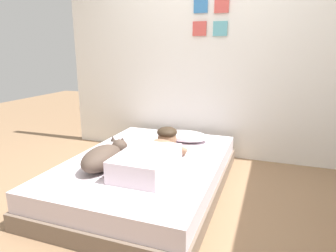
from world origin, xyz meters
TOP-DOWN VIEW (x-y plane):
  - ground_plane at (0.00, 0.00)m, footprint 11.63×11.63m
  - back_wall at (-0.00, 1.35)m, footprint 3.81×0.12m
  - bed at (-0.32, 0.17)m, footprint 1.40×2.04m
  - pillow at (-0.14, 0.82)m, footprint 0.52×0.32m
  - person_lying at (-0.19, -0.01)m, footprint 0.43×0.92m
  - dog at (-0.58, -0.18)m, footprint 0.26×0.57m
  - coffee_cup at (-0.22, 0.53)m, footprint 0.12×0.09m
  - cell_phone at (-0.54, 0.10)m, footprint 0.07×0.14m

SIDE VIEW (x-z plane):
  - ground_plane at x=0.00m, z-range 0.00..0.00m
  - bed at x=-0.32m, z-range 0.00..0.31m
  - cell_phone at x=-0.54m, z-range 0.31..0.32m
  - coffee_cup at x=-0.22m, z-range 0.31..0.38m
  - pillow at x=-0.14m, z-range 0.31..0.42m
  - dog at x=-0.58m, z-range 0.30..0.52m
  - person_lying at x=-0.19m, z-range 0.28..0.55m
  - back_wall at x=0.00m, z-range 0.00..2.50m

